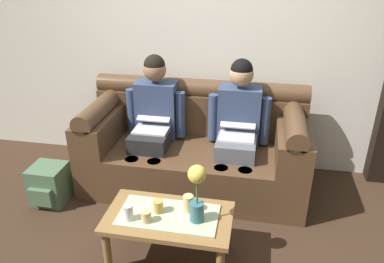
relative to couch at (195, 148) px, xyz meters
name	(u,v)px	position (x,y,z in m)	size (l,w,h in m)	color
back_wall_patterned	(206,21)	(0.00, 0.53, 1.08)	(6.00, 0.12, 2.90)	silver
couch	(195,148)	(0.00, 0.00, 0.00)	(2.01, 0.88, 0.96)	#513823
person_left	(154,117)	(-0.39, 0.00, 0.28)	(0.56, 0.67, 1.22)	#232326
person_right	(238,124)	(0.39, 0.00, 0.28)	(0.56, 0.67, 1.22)	#595B66
coffee_table	(169,222)	(0.00, -1.04, -0.04)	(0.88, 0.50, 0.40)	olive
flower_vase	(197,190)	(0.20, -1.06, 0.26)	(0.12, 0.12, 0.42)	#336672
cup_near_left	(158,206)	(-0.08, -1.02, 0.07)	(0.07, 0.07, 0.09)	gold
cup_near_right	(129,212)	(-0.25, -1.14, 0.08)	(0.07, 0.07, 0.11)	silver
cup_far_center	(146,216)	(-0.13, -1.14, 0.06)	(0.07, 0.07, 0.08)	#DBB77A
cup_far_left	(188,203)	(0.13, -0.97, 0.08)	(0.07, 0.07, 0.12)	#DBB77A
backpack_left	(49,185)	(-1.22, -0.55, -0.20)	(0.29, 0.32, 0.35)	#4C6B4C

